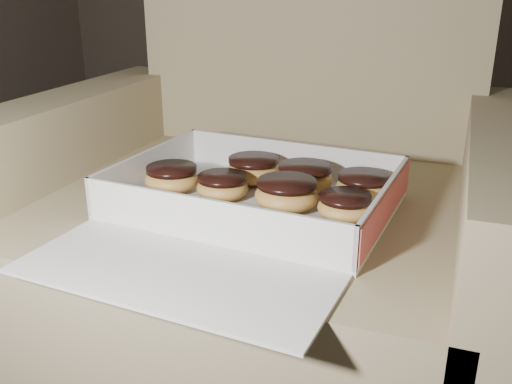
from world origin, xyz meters
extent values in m
cube|color=#968A60|center=(-0.22, 0.32, 0.22)|extent=(0.74, 0.74, 0.43)
cube|color=#968A60|center=(-0.22, 0.66, 0.70)|extent=(0.74, 0.14, 0.54)
cube|color=#968A60|center=(-0.62, 0.32, 0.29)|extent=(0.12, 0.74, 0.58)
cube|color=#968A60|center=(0.18, 0.32, 0.29)|extent=(0.12, 0.74, 0.58)
cube|color=silver|center=(-0.20, 0.23, 0.44)|extent=(0.45, 0.36, 0.01)
cube|color=silver|center=(-0.19, 0.39, 0.47)|extent=(0.43, 0.04, 0.06)
cube|color=silver|center=(-0.21, 0.08, 0.47)|extent=(0.43, 0.04, 0.06)
cube|color=silver|center=(-0.41, 0.25, 0.47)|extent=(0.03, 0.32, 0.06)
cube|color=silver|center=(0.01, 0.22, 0.47)|extent=(0.03, 0.32, 0.06)
cube|color=#D25455|center=(0.02, 0.22, 0.47)|extent=(0.03, 0.31, 0.05)
cube|color=silver|center=(-0.22, -0.01, 0.43)|extent=(0.43, 0.22, 0.01)
ellipsoid|color=#EBAD52|center=(-0.26, 0.23, 0.46)|extent=(0.09, 0.09, 0.04)
cylinder|color=black|center=(-0.26, 0.23, 0.48)|extent=(0.08, 0.08, 0.01)
ellipsoid|color=#EBAD52|center=(-0.14, 0.31, 0.46)|extent=(0.10, 0.10, 0.05)
cylinder|color=black|center=(-0.14, 0.31, 0.48)|extent=(0.09, 0.09, 0.01)
ellipsoid|color=#EBAD52|center=(-0.04, 0.31, 0.46)|extent=(0.09, 0.09, 0.04)
cylinder|color=black|center=(-0.04, 0.31, 0.48)|extent=(0.09, 0.09, 0.01)
ellipsoid|color=#EBAD52|center=(-0.35, 0.24, 0.46)|extent=(0.09, 0.09, 0.04)
cylinder|color=black|center=(-0.35, 0.24, 0.48)|extent=(0.09, 0.09, 0.01)
ellipsoid|color=#EBAD52|center=(-0.24, 0.33, 0.46)|extent=(0.10, 0.10, 0.05)
cylinder|color=black|center=(-0.24, 0.33, 0.48)|extent=(0.09, 0.09, 0.01)
ellipsoid|color=#EBAD52|center=(-0.05, 0.22, 0.46)|extent=(0.08, 0.08, 0.04)
cylinder|color=black|center=(-0.05, 0.22, 0.48)|extent=(0.08, 0.08, 0.01)
ellipsoid|color=#EBAD52|center=(-0.14, 0.22, 0.46)|extent=(0.10, 0.10, 0.05)
cylinder|color=black|center=(-0.14, 0.22, 0.49)|extent=(0.09, 0.09, 0.01)
ellipsoid|color=black|center=(-0.16, 0.12, 0.44)|extent=(0.01, 0.01, 0.00)
ellipsoid|color=black|center=(-0.39, 0.14, 0.44)|extent=(0.01, 0.01, 0.00)
ellipsoid|color=black|center=(-0.19, 0.11, 0.44)|extent=(0.01, 0.01, 0.00)
ellipsoid|color=black|center=(-0.09, 0.09, 0.44)|extent=(0.01, 0.01, 0.00)
camera|label=1|loc=(0.10, -0.59, 0.79)|focal=40.00mm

